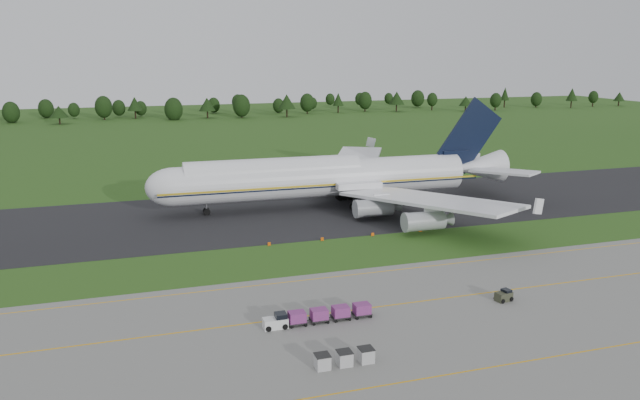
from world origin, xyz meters
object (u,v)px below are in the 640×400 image
object	(u,v)px
utility_cart	(504,297)
uld_row	(344,358)
baggage_train	(317,316)
aircraft	(329,177)
edge_markers	(348,237)

from	to	relation	value
utility_cart	uld_row	distance (m)	27.48
baggage_train	uld_row	world-z (taller)	baggage_train
baggage_train	uld_row	xyz separation A→B (m)	(-0.34, -10.88, -0.10)
aircraft	edge_markers	size ratio (longest dim) A/B	2.75
uld_row	aircraft	bearing A→B (deg)	73.00
baggage_train	edge_markers	world-z (taller)	baggage_train
aircraft	edge_markers	xyz separation A→B (m)	(-4.25, -23.09, -6.05)
uld_row	utility_cart	bearing A→B (deg)	21.20
aircraft	uld_row	world-z (taller)	aircraft
baggage_train	uld_row	bearing A→B (deg)	-91.77
baggage_train	uld_row	size ratio (longest dim) A/B	2.11
uld_row	edge_markers	xyz separation A→B (m)	(15.80, 42.49, -0.56)
edge_markers	uld_row	bearing A→B (deg)	-110.40
baggage_train	utility_cart	world-z (taller)	baggage_train
uld_row	edge_markers	bearing A→B (deg)	69.60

